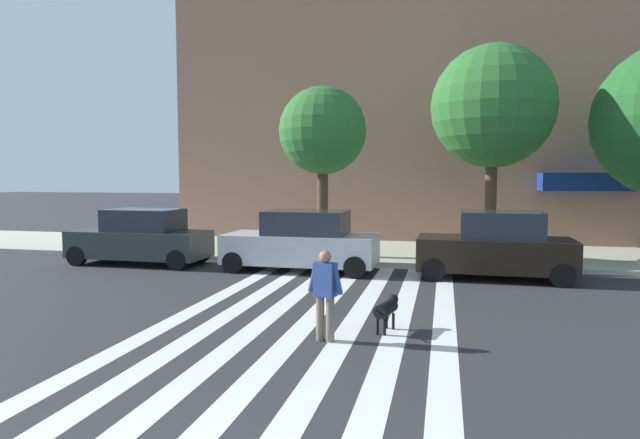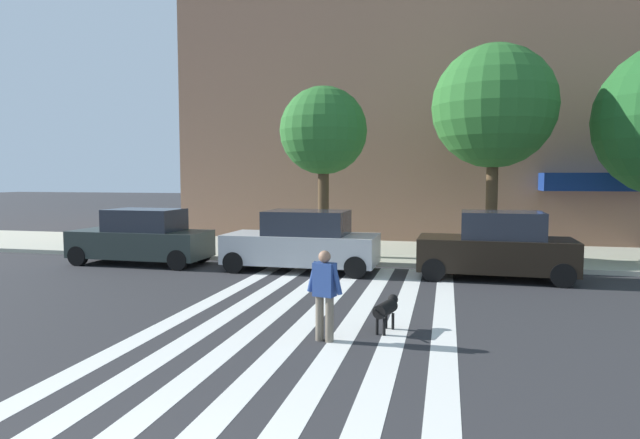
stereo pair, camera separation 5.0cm
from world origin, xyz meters
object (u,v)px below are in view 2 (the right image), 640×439
Objects in this scene: street_tree_middle at (494,107)px; dog_on_leash at (386,308)px; pedestrian_dog_walker at (325,290)px; street_tree_nearest at (323,132)px; parked_car_behind_first at (303,242)px; parked_car_near_curb at (142,238)px; parked_car_third_in_line at (497,247)px.

street_tree_middle reaches higher than dog_on_leash.
street_tree_nearest is at bearing 103.06° from pedestrian_dog_walker.
parked_car_behind_first is 7.30m from pedestrian_dog_walker.
parked_car_near_curb is 12.74m from street_tree_middle.
parked_car_near_curb is 10.51m from pedestrian_dog_walker.
street_tree_middle is at bearing 29.13° from parked_car_behind_first.
street_tree_middle is at bearing 70.59° from pedestrian_dog_walker.
street_tree_middle reaches higher than street_tree_nearest.
parked_car_third_in_line is 2.67× the size of pedestrian_dog_walker.
pedestrian_dog_walker is 1.57× the size of dog_on_leash.
parked_car_behind_first is 1.09× the size of parked_car_third_in_line.
parked_car_near_curb is 5.62m from parked_car_behind_first.
parked_car_third_in_line is 5.47m from street_tree_middle.
street_tree_middle is (5.87, 3.27, 4.40)m from parked_car_behind_first.
parked_car_behind_first is 4.30m from street_tree_nearest.
parked_car_behind_first is at bearing -93.08° from street_tree_nearest.
parked_car_behind_first is 0.80× the size of street_tree_nearest.
pedestrian_dog_walker is (7.89, -6.93, 0.03)m from parked_car_near_curb.
parked_car_third_in_line reaches higher than parked_car_near_curb.
dog_on_leash is (-2.50, -6.07, -0.48)m from parked_car_third_in_line.
pedestrian_dog_walker is (2.28, -6.93, 0.02)m from parked_car_behind_first.
street_tree_nearest is 0.82× the size of street_tree_middle.
street_tree_nearest is at bearing 86.92° from parked_car_behind_first.
parked_car_third_in_line is at bearing -91.41° from street_tree_middle.
parked_car_near_curb is 0.98× the size of parked_car_behind_first.
parked_car_near_curb is 7.18m from street_tree_nearest.
parked_car_behind_first is 5.79m from parked_car_third_in_line.
parked_car_third_in_line is 7.10m from street_tree_nearest.
pedestrian_dog_walker is at bearing -116.89° from parked_car_third_in_line.
street_tree_nearest is 9.86m from dog_on_leash.
parked_car_behind_first reaches higher than dog_on_leash.
parked_car_near_curb is 1.06× the size of parked_car_third_in_line.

